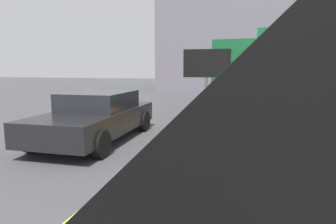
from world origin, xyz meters
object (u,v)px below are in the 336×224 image
object	(u,v)px
arrow_board_trailer	(206,114)
traffic_cone_mid_lane	(202,183)
traffic_cone_far_lane	(203,144)
box_truck	(247,76)
highway_guide_sign	(287,48)
pickup_car	(97,116)

from	to	relation	value
arrow_board_trailer	traffic_cone_mid_lane	bearing A→B (deg)	-82.10
traffic_cone_far_lane	box_truck	bearing A→B (deg)	83.75
box_truck	traffic_cone_mid_lane	size ratio (longest dim) A/B	8.75
highway_guide_sign	pickup_car	bearing A→B (deg)	-115.29
pickup_car	traffic_cone_mid_lane	size ratio (longest dim) A/B	6.17
traffic_cone_far_lane	arrow_board_trailer	bearing A→B (deg)	97.47
highway_guide_sign	traffic_cone_mid_lane	size ratio (longest dim) A/B	6.62
highway_guide_sign	traffic_cone_far_lane	size ratio (longest dim) A/B	6.78
highway_guide_sign	box_truck	bearing A→B (deg)	-108.90
traffic_cone_far_lane	pickup_car	bearing A→B (deg)	162.94
box_truck	traffic_cone_far_lane	distance (m)	7.88
highway_guide_sign	traffic_cone_far_lane	xyz separation A→B (m)	(-3.23, -14.67, -3.06)
highway_guide_sign	traffic_cone_far_lane	distance (m)	15.33
pickup_car	highway_guide_sign	distance (m)	15.37
arrow_board_trailer	traffic_cone_mid_lane	xyz separation A→B (m)	(0.82, -5.88, -0.11)
arrow_board_trailer	pickup_car	world-z (taller)	arrow_board_trailer
pickup_car	highway_guide_sign	bearing A→B (deg)	64.71
box_truck	pickup_car	xyz separation A→B (m)	(-4.08, -6.72, -1.02)
arrow_board_trailer	pickup_car	bearing A→B (deg)	-136.79
pickup_car	traffic_cone_far_lane	bearing A→B (deg)	-17.06
arrow_board_trailer	box_truck	size ratio (longest dim) A/B	0.41
traffic_cone_far_lane	traffic_cone_mid_lane	bearing A→B (deg)	-81.44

